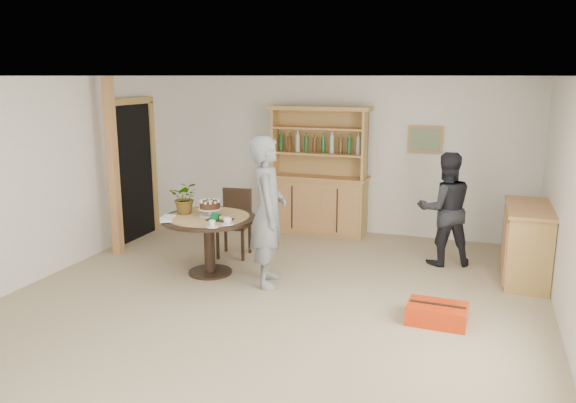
# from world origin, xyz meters

# --- Properties ---
(ground) EXTENTS (7.00, 7.00, 0.00)m
(ground) POSITION_xyz_m (0.00, 0.00, 0.00)
(ground) COLOR tan
(ground) RESTS_ON ground
(room_shell) EXTENTS (6.04, 7.04, 2.52)m
(room_shell) POSITION_xyz_m (0.00, 0.01, 1.74)
(room_shell) COLOR white
(room_shell) RESTS_ON ground
(doorway) EXTENTS (0.13, 1.10, 2.18)m
(doorway) POSITION_xyz_m (-2.93, 2.00, 1.11)
(doorway) COLOR black
(doorway) RESTS_ON ground
(pine_post) EXTENTS (0.12, 0.12, 2.50)m
(pine_post) POSITION_xyz_m (-2.70, 1.20, 1.25)
(pine_post) COLOR tan
(pine_post) RESTS_ON ground
(hutch) EXTENTS (1.62, 0.54, 2.04)m
(hutch) POSITION_xyz_m (-0.30, 3.24, 0.69)
(hutch) COLOR tan
(hutch) RESTS_ON ground
(sideboard) EXTENTS (0.54, 1.26, 0.94)m
(sideboard) POSITION_xyz_m (2.74, 2.00, 0.47)
(sideboard) COLOR tan
(sideboard) RESTS_ON ground
(dining_table) EXTENTS (1.20, 1.20, 0.76)m
(dining_table) POSITION_xyz_m (-1.09, 0.90, 0.60)
(dining_table) COLOR black
(dining_table) RESTS_ON ground
(dining_chair) EXTENTS (0.47, 0.47, 0.95)m
(dining_chair) POSITION_xyz_m (-1.10, 1.73, 0.54)
(dining_chair) COLOR black
(dining_chair) RESTS_ON ground
(birthday_cake) EXTENTS (0.30, 0.30, 0.20)m
(birthday_cake) POSITION_xyz_m (-1.09, 0.95, 0.88)
(birthday_cake) COLOR white
(birthday_cake) RESTS_ON dining_table
(flower_vase) EXTENTS (0.47, 0.44, 0.42)m
(flower_vase) POSITION_xyz_m (-1.44, 0.95, 0.97)
(flower_vase) COLOR #3F7233
(flower_vase) RESTS_ON dining_table
(gift_tray) EXTENTS (0.30, 0.20, 0.08)m
(gift_tray) POSITION_xyz_m (-0.87, 0.78, 0.79)
(gift_tray) COLOR black
(gift_tray) RESTS_ON dining_table
(coffee_cup_a) EXTENTS (0.15, 0.15, 0.09)m
(coffee_cup_a) POSITION_xyz_m (-0.69, 0.62, 0.80)
(coffee_cup_a) COLOR white
(coffee_cup_a) RESTS_ON dining_table
(coffee_cup_b) EXTENTS (0.15, 0.15, 0.08)m
(coffee_cup_b) POSITION_xyz_m (-0.81, 0.45, 0.79)
(coffee_cup_b) COLOR white
(coffee_cup_b) RESTS_ON dining_table
(napkins) EXTENTS (0.24, 0.33, 0.03)m
(napkins) POSITION_xyz_m (-1.50, 0.59, 0.77)
(napkins) COLOR white
(napkins) RESTS_ON dining_table
(teen_boy) EXTENTS (0.62, 0.77, 1.82)m
(teen_boy) POSITION_xyz_m (-0.24, 0.80, 0.91)
(teen_boy) COLOR gray
(teen_boy) RESTS_ON ground
(adult_person) EXTENTS (0.90, 0.81, 1.53)m
(adult_person) POSITION_xyz_m (1.72, 2.28, 0.76)
(adult_person) COLOR black
(adult_person) RESTS_ON ground
(red_suitcase) EXTENTS (0.62, 0.43, 0.21)m
(red_suitcase) POSITION_xyz_m (1.81, 0.32, 0.10)
(red_suitcase) COLOR red
(red_suitcase) RESTS_ON ground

